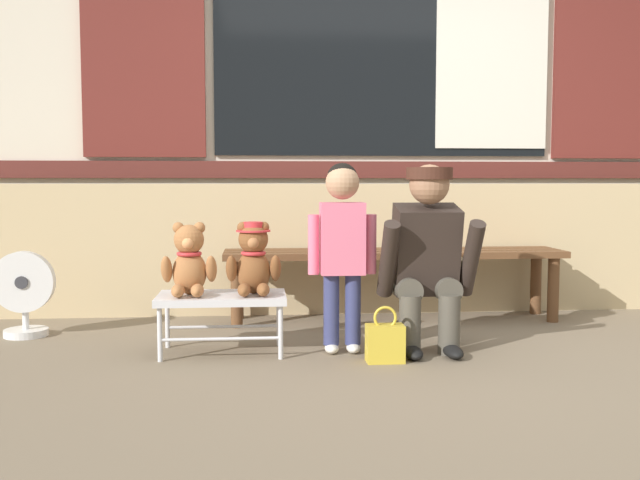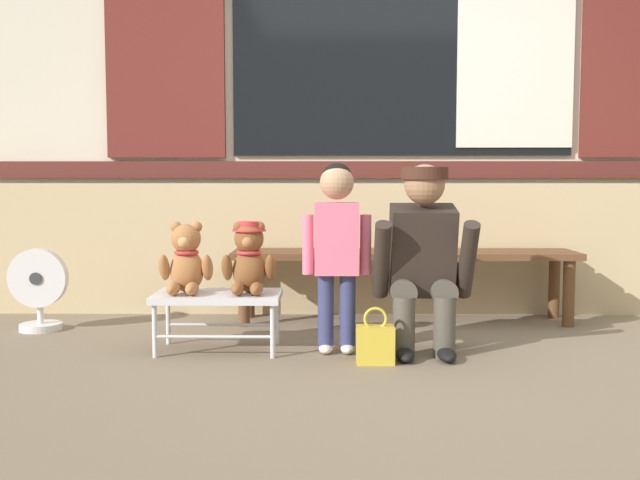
# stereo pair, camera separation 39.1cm
# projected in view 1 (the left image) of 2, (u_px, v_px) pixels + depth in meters

# --- Properties ---
(ground_plane) EXTENTS (60.00, 60.00, 0.00)m
(ground_plane) POSITION_uv_depth(u_px,v_px,m) (447.00, 362.00, 3.48)
(ground_plane) COLOR #756651
(brick_low_wall) EXTENTS (7.24, 0.25, 0.85)m
(brick_low_wall) POSITION_uv_depth(u_px,v_px,m) (392.00, 247.00, 4.87)
(brick_low_wall) COLOR tan
(brick_low_wall) RESTS_ON ground
(shop_facade) EXTENTS (7.38, 0.26, 3.72)m
(shop_facade) POSITION_uv_depth(u_px,v_px,m) (381.00, 45.00, 5.26)
(shop_facade) COLOR beige
(shop_facade) RESTS_ON ground
(wooden_bench_long) EXTENTS (2.10, 0.40, 0.44)m
(wooden_bench_long) POSITION_uv_depth(u_px,v_px,m) (394.00, 261.00, 4.50)
(wooden_bench_long) COLOR brown
(wooden_bench_long) RESTS_ON ground
(small_display_bench) EXTENTS (0.64, 0.36, 0.30)m
(small_display_bench) POSITION_uv_depth(u_px,v_px,m) (222.00, 301.00, 3.64)
(small_display_bench) COLOR silver
(small_display_bench) RESTS_ON ground
(teddy_bear_plain) EXTENTS (0.28, 0.26, 0.36)m
(teddy_bear_plain) POSITION_uv_depth(u_px,v_px,m) (189.00, 262.00, 3.61)
(teddy_bear_plain) COLOR #A86B3D
(teddy_bear_plain) RESTS_ON small_display_bench
(teddy_bear_with_hat) EXTENTS (0.28, 0.27, 0.36)m
(teddy_bear_with_hat) POSITION_uv_depth(u_px,v_px,m) (253.00, 260.00, 3.64)
(teddy_bear_with_hat) COLOR brown
(teddy_bear_with_hat) RESTS_ON small_display_bench
(child_standing) EXTENTS (0.35, 0.18, 0.96)m
(child_standing) POSITION_uv_depth(u_px,v_px,m) (342.00, 236.00, 3.64)
(child_standing) COLOR navy
(child_standing) RESTS_ON ground
(adult_crouching) EXTENTS (0.50, 0.49, 0.95)m
(adult_crouching) POSITION_uv_depth(u_px,v_px,m) (428.00, 257.00, 3.68)
(adult_crouching) COLOR #4C473D
(adult_crouching) RESTS_ON ground
(handbag_on_ground) EXTENTS (0.18, 0.11, 0.27)m
(handbag_on_ground) POSITION_uv_depth(u_px,v_px,m) (385.00, 342.00, 3.47)
(handbag_on_ground) COLOR gold
(handbag_on_ground) RESTS_ON ground
(floor_fan) EXTENTS (0.34, 0.24, 0.48)m
(floor_fan) POSITION_uv_depth(u_px,v_px,m) (24.00, 294.00, 4.03)
(floor_fan) COLOR silver
(floor_fan) RESTS_ON ground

